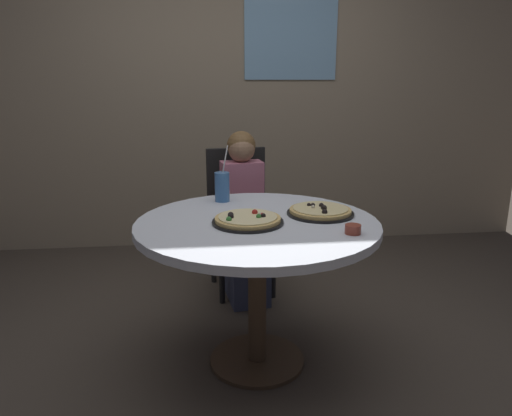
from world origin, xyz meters
name	(u,v)px	position (x,y,z in m)	size (l,w,h in m)	color
ground_plane	(257,361)	(0.00, 0.00, 0.00)	(8.00, 8.00, 0.00)	#4C4238
wall_with_window	(230,72)	(0.00, 1.93, 1.45)	(5.20, 0.14, 2.90)	gray
dining_table	(257,242)	(0.00, 0.00, 0.65)	(1.15, 1.15, 0.75)	silver
chair_wooden	(239,212)	(-0.01, 0.96, 0.53)	(0.45, 0.45, 0.95)	black
diner_child	(245,226)	(0.01, 0.78, 0.48)	(0.30, 0.42, 1.08)	#3F4766
pizza_veggie	(248,220)	(-0.05, -0.03, 0.77)	(0.33, 0.33, 0.05)	black
pizza_cheese	(320,211)	(0.32, 0.08, 0.77)	(0.33, 0.33, 0.05)	black
soda_cup	(222,187)	(-0.15, 0.40, 0.83)	(0.08, 0.08, 0.31)	#3F72B2
sauce_bowl	(353,229)	(0.39, -0.24, 0.77)	(0.07, 0.07, 0.04)	brown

